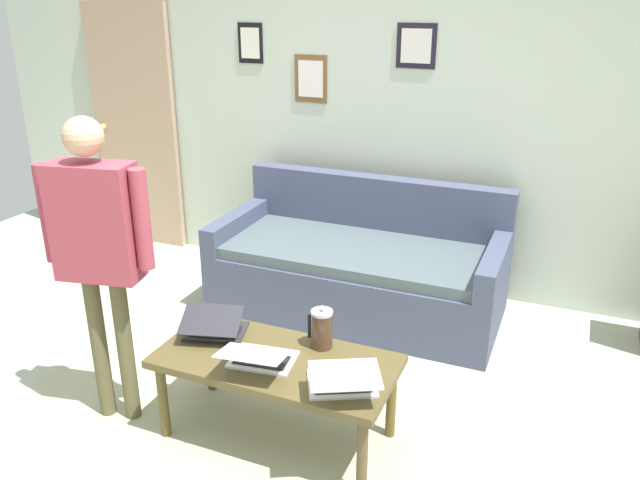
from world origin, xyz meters
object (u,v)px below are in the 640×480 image
(couch, at_px, (360,268))
(laptop_center, at_px, (259,358))
(interior_door, at_px, (135,128))
(french_press, at_px, (322,329))
(laptop_right, at_px, (343,380))
(coffee_table, at_px, (276,367))
(laptop_left, at_px, (215,327))
(person_standing, at_px, (97,236))

(couch, distance_m, laptop_center, 1.61)
(interior_door, bearing_deg, french_press, 144.02)
(laptop_center, bearing_deg, laptop_right, 176.39)
(coffee_table, bearing_deg, laptop_right, 163.22)
(interior_door, distance_m, laptop_right, 3.49)
(coffee_table, xyz_separation_m, laptop_center, (0.04, 0.09, 0.10))
(couch, xyz_separation_m, french_press, (-0.26, 1.32, 0.26))
(interior_door, bearing_deg, laptop_left, 135.32)
(laptop_left, height_order, person_standing, person_standing)
(laptop_left, height_order, laptop_right, laptop_left)
(couch, relative_size, coffee_table, 1.68)
(laptop_left, relative_size, person_standing, 0.23)
(couch, bearing_deg, laptop_right, 106.83)
(couch, bearing_deg, person_standing, 65.63)
(coffee_table, xyz_separation_m, laptop_right, (-0.39, 0.12, 0.10))
(coffee_table, xyz_separation_m, laptop_left, (0.39, -0.08, 0.10))
(coffee_table, height_order, laptop_right, laptop_right)
(couch, height_order, laptop_center, couch)
(interior_door, height_order, couch, interior_door)
(coffee_table, distance_m, person_standing, 1.07)
(couch, relative_size, laptop_right, 4.41)
(couch, bearing_deg, interior_door, -12.54)
(french_press, bearing_deg, person_standing, 19.31)
(couch, height_order, coffee_table, couch)
(couch, bearing_deg, french_press, 101.23)
(laptop_left, xyz_separation_m, person_standing, (0.46, 0.25, 0.53))
(laptop_center, distance_m, person_standing, 0.97)
(laptop_left, bearing_deg, laptop_center, 154.15)
(coffee_table, bearing_deg, interior_door, -40.59)
(interior_door, xyz_separation_m, coffee_table, (-2.33, 2.00, -0.62))
(laptop_left, xyz_separation_m, laptop_right, (-0.79, 0.20, 0.00))
(interior_door, bearing_deg, couch, 167.46)
(laptop_left, height_order, laptop_center, laptop_left)
(coffee_table, distance_m, laptop_right, 0.42)
(laptop_left, distance_m, laptop_center, 0.39)
(coffee_table, height_order, french_press, french_press)
(person_standing, bearing_deg, couch, -114.37)
(couch, relative_size, french_press, 8.52)
(french_press, xyz_separation_m, person_standing, (1.02, 0.36, 0.47))
(laptop_left, bearing_deg, interior_door, -44.68)
(interior_door, bearing_deg, laptop_center, 137.65)
(couch, bearing_deg, coffee_table, 93.68)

